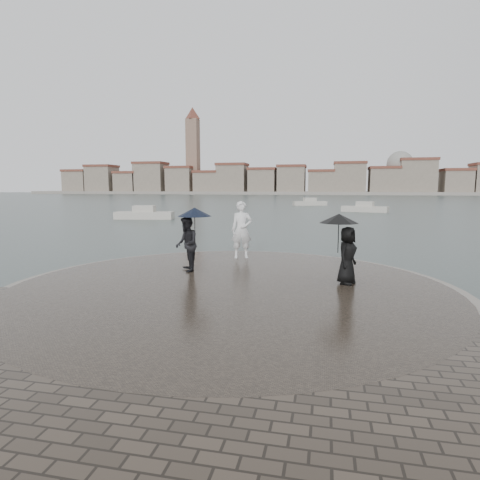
# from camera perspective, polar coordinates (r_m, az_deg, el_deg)

# --- Properties ---
(ground) EXTENTS (400.00, 400.00, 0.00)m
(ground) POSITION_cam_1_polar(r_m,az_deg,el_deg) (8.02, -7.54, -14.83)
(ground) COLOR #2B3835
(ground) RESTS_ON ground
(kerb_ring) EXTENTS (12.50, 12.50, 0.32)m
(kerb_ring) POSITION_cam_1_polar(r_m,az_deg,el_deg) (11.15, -1.43, -7.45)
(kerb_ring) COLOR gray
(kerb_ring) RESTS_ON ground
(quay_tip) EXTENTS (11.90, 11.90, 0.36)m
(quay_tip) POSITION_cam_1_polar(r_m,az_deg,el_deg) (11.15, -1.43, -7.34)
(quay_tip) COLOR #2D261E
(quay_tip) RESTS_ON ground
(statue) EXTENTS (0.89, 0.71, 2.16)m
(statue) POSITION_cam_1_polar(r_m,az_deg,el_deg) (15.15, 0.25, 1.46)
(statue) COLOR white
(statue) RESTS_ON quay_tip
(visitor_left) EXTENTS (1.28, 1.17, 2.04)m
(visitor_left) POSITION_cam_1_polar(r_m,az_deg,el_deg) (12.84, -7.32, 0.54)
(visitor_left) COLOR black
(visitor_left) RESTS_ON quay_tip
(visitor_right) EXTENTS (1.19, 1.11, 1.95)m
(visitor_right) POSITION_cam_1_polar(r_m,az_deg,el_deg) (11.48, 14.62, -0.43)
(visitor_right) COLOR black
(visitor_right) RESTS_ON quay_tip
(far_skyline) EXTENTS (260.00, 20.00, 37.00)m
(far_skyline) POSITION_cam_1_polar(r_m,az_deg,el_deg) (167.93, 9.32, 8.31)
(far_skyline) COLOR gray
(far_skyline) RESTS_ON ground
(boats) EXTENTS (43.93, 35.02, 1.50)m
(boats) POSITION_cam_1_polar(r_m,az_deg,el_deg) (49.44, 14.04, 4.22)
(boats) COLOR beige
(boats) RESTS_ON ground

